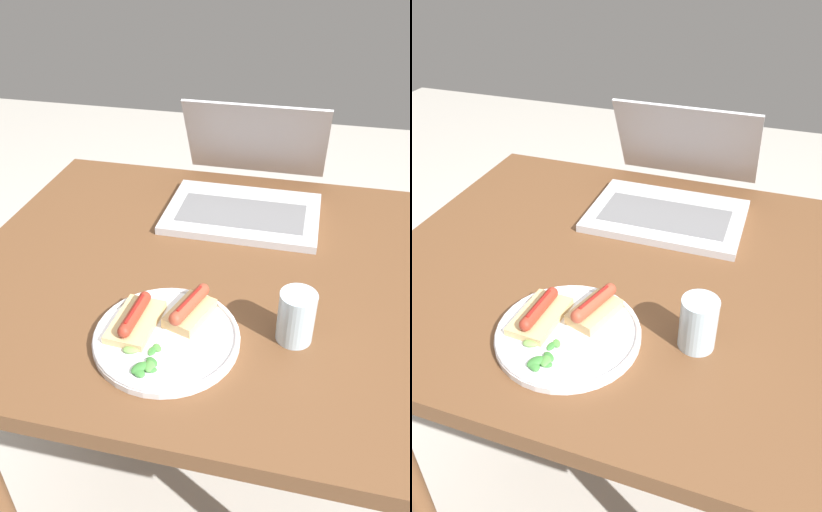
# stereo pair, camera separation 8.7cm
# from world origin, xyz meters

# --- Properties ---
(ground_plane) EXTENTS (6.00, 6.00, 0.00)m
(ground_plane) POSITION_xyz_m (0.00, 0.00, 0.00)
(ground_plane) COLOR #B7B2A8
(desk) EXTENTS (1.07, 0.86, 0.74)m
(desk) POSITION_xyz_m (0.00, 0.00, 0.64)
(desk) COLOR brown
(desk) RESTS_ON ground_plane
(laptop) EXTENTS (0.36, 0.36, 0.23)m
(laptop) POSITION_xyz_m (-0.00, 0.26, 0.79)
(laptop) COLOR #B7B7BC
(laptop) RESTS_ON desk
(plate) EXTENTS (0.25, 0.25, 0.02)m
(plate) POSITION_xyz_m (-0.06, -0.23, 0.75)
(plate) COLOR silver
(plate) RESTS_ON desk
(sausage_toast_left) EXTENTS (0.08, 0.11, 0.05)m
(sausage_toast_left) POSITION_xyz_m (-0.03, -0.18, 0.78)
(sausage_toast_left) COLOR tan
(sausage_toast_left) RESTS_ON plate
(sausage_toast_middle) EXTENTS (0.08, 0.12, 0.04)m
(sausage_toast_middle) POSITION_xyz_m (-0.12, -0.22, 0.77)
(sausage_toast_middle) COLOR tan
(sausage_toast_middle) RESTS_ON plate
(salad_pile) EXTENTS (0.07, 0.08, 0.01)m
(salad_pile) POSITION_xyz_m (-0.07, -0.30, 0.76)
(salad_pile) COLOR #387A33
(salad_pile) RESTS_ON plate
(drinking_glass) EXTENTS (0.06, 0.06, 0.09)m
(drinking_glass) POSITION_xyz_m (0.15, -0.17, 0.79)
(drinking_glass) COLOR silver
(drinking_glass) RESTS_ON desk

